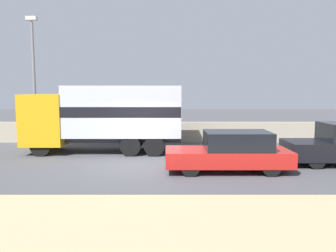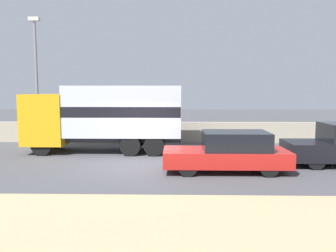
% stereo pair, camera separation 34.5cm
% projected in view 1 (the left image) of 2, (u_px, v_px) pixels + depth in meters
% --- Properties ---
extents(ground_plane, '(80.00, 80.00, 0.00)m').
position_uv_depth(ground_plane, '(140.00, 166.00, 12.72)').
color(ground_plane, '#47474C').
extents(dirt_shoulder_foreground, '(60.00, 5.13, 0.04)m').
position_uv_depth(dirt_shoulder_foreground, '(113.00, 236.00, 6.50)').
color(dirt_shoulder_foreground, tan).
rests_on(dirt_shoulder_foreground, ground_plane).
extents(stone_wall_backdrop, '(60.00, 0.35, 1.15)m').
position_uv_depth(stone_wall_backdrop, '(148.00, 132.00, 18.63)').
color(stone_wall_backdrop, '#A39984').
rests_on(stone_wall_backdrop, ground_plane).
extents(street_lamp, '(0.56, 0.28, 6.84)m').
position_uv_depth(street_lamp, '(33.00, 71.00, 17.60)').
color(street_lamp, slate).
rests_on(street_lamp, ground_plane).
extents(box_truck, '(7.23, 2.41, 3.14)m').
position_uv_depth(box_truck, '(106.00, 115.00, 15.44)').
color(box_truck, gold).
rests_on(box_truck, ground_plane).
extents(car_hatchback, '(4.45, 1.73, 1.46)m').
position_uv_depth(car_hatchback, '(230.00, 152.00, 11.83)').
color(car_hatchback, '#B21E19').
rests_on(car_hatchback, ground_plane).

